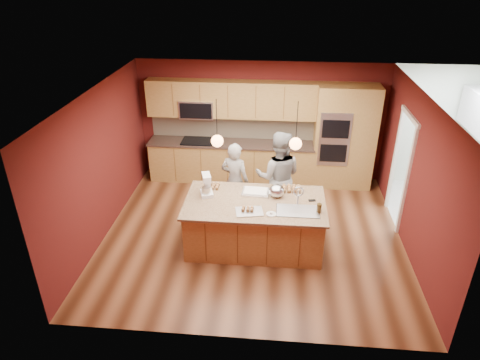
# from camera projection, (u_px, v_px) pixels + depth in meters

# --- Properties ---
(floor) EXTENTS (5.50, 5.50, 0.00)m
(floor) POSITION_uv_depth(u_px,v_px,m) (253.00, 234.00, 8.08)
(floor) COLOR #452312
(floor) RESTS_ON ground
(ceiling) EXTENTS (5.50, 5.50, 0.00)m
(ceiling) POSITION_uv_depth(u_px,v_px,m) (255.00, 94.00, 6.83)
(ceiling) COLOR white
(ceiling) RESTS_ON ground
(wall_back) EXTENTS (5.50, 0.00, 5.50)m
(wall_back) POSITION_uv_depth(u_px,v_px,m) (261.00, 121.00, 9.66)
(wall_back) COLOR #521514
(wall_back) RESTS_ON ground
(wall_front) EXTENTS (5.50, 0.00, 5.50)m
(wall_front) POSITION_uv_depth(u_px,v_px,m) (241.00, 259.00, 5.24)
(wall_front) COLOR #521514
(wall_front) RESTS_ON ground
(wall_left) EXTENTS (0.00, 5.00, 5.00)m
(wall_left) POSITION_uv_depth(u_px,v_px,m) (101.00, 164.00, 7.68)
(wall_left) COLOR #521514
(wall_left) RESTS_ON ground
(wall_right) EXTENTS (0.00, 5.00, 5.00)m
(wall_right) POSITION_uv_depth(u_px,v_px,m) (416.00, 176.00, 7.23)
(wall_right) COLOR #521514
(wall_right) RESTS_ON ground
(cabinet_run) EXTENTS (3.74, 0.64, 2.30)m
(cabinet_run) POSITION_uv_depth(u_px,v_px,m) (230.00, 140.00, 9.66)
(cabinet_run) COLOR olive
(cabinet_run) RESTS_ON floor
(oven_column) EXTENTS (1.30, 0.62, 2.30)m
(oven_column) POSITION_uv_depth(u_px,v_px,m) (344.00, 137.00, 9.33)
(oven_column) COLOR olive
(oven_column) RESTS_ON floor
(doorway_trim) EXTENTS (0.08, 1.11, 2.20)m
(doorway_trim) POSITION_uv_depth(u_px,v_px,m) (400.00, 171.00, 8.08)
(doorway_trim) COLOR white
(doorway_trim) RESTS_ON wall_right
(pendant_left) EXTENTS (0.20, 0.20, 0.80)m
(pendant_left) POSITION_uv_depth(u_px,v_px,m) (217.00, 141.00, 6.92)
(pendant_left) COLOR black
(pendant_left) RESTS_ON ceiling
(pendant_right) EXTENTS (0.20, 0.20, 0.80)m
(pendant_right) POSITION_uv_depth(u_px,v_px,m) (296.00, 144.00, 6.82)
(pendant_right) COLOR black
(pendant_right) RESTS_ON ceiling
(island) EXTENTS (2.43, 1.36, 1.27)m
(island) POSITION_uv_depth(u_px,v_px,m) (255.00, 223.00, 7.58)
(island) COLOR olive
(island) RESTS_ON floor
(person_left) EXTENTS (0.67, 0.54, 1.58)m
(person_left) POSITION_uv_depth(u_px,v_px,m) (235.00, 181.00, 8.29)
(person_left) COLOR black
(person_left) RESTS_ON floor
(person_right) EXTENTS (0.91, 0.72, 1.84)m
(person_right) POSITION_uv_depth(u_px,v_px,m) (278.00, 177.00, 8.16)
(person_right) COLOR gray
(person_right) RESTS_ON floor
(stand_mixer) EXTENTS (0.28, 0.33, 0.40)m
(stand_mixer) POSITION_uv_depth(u_px,v_px,m) (207.00, 186.00, 7.52)
(stand_mixer) COLOR white
(stand_mixer) RESTS_ON island
(sheet_cake) EXTENTS (0.50, 0.38, 0.05)m
(sheet_cake) POSITION_uv_depth(u_px,v_px,m) (256.00, 192.00, 7.65)
(sheet_cake) COLOR white
(sheet_cake) RESTS_ON island
(cooling_rack) EXTENTS (0.49, 0.39, 0.02)m
(cooling_rack) POSITION_uv_depth(u_px,v_px,m) (249.00, 212.00, 7.07)
(cooling_rack) COLOR silver
(cooling_rack) RESTS_ON island
(mixing_bowl) EXTENTS (0.28, 0.28, 0.23)m
(mixing_bowl) POSITION_uv_depth(u_px,v_px,m) (277.00, 191.00, 7.49)
(mixing_bowl) COLOR silver
(mixing_bowl) RESTS_ON island
(plate) EXTENTS (0.17, 0.17, 0.01)m
(plate) POSITION_uv_depth(u_px,v_px,m) (271.00, 214.00, 7.01)
(plate) COLOR silver
(plate) RESTS_ON island
(tumbler) EXTENTS (0.08, 0.08, 0.16)m
(tumbler) POSITION_uv_depth(u_px,v_px,m) (319.00, 208.00, 7.04)
(tumbler) COLOR #3B2A11
(tumbler) RESTS_ON island
(phone) EXTENTS (0.13, 0.09, 0.01)m
(phone) POSITION_uv_depth(u_px,v_px,m) (312.00, 200.00, 7.41)
(phone) COLOR black
(phone) RESTS_ON island
(cupcakes_left) EXTENTS (0.23, 0.23, 0.07)m
(cupcakes_left) POSITION_uv_depth(u_px,v_px,m) (213.00, 186.00, 7.82)
(cupcakes_left) COLOR #B7814A
(cupcakes_left) RESTS_ON island
(cupcakes_rack) EXTENTS (0.22, 0.15, 0.07)m
(cupcakes_rack) POSITION_uv_depth(u_px,v_px,m) (248.00, 209.00, 7.07)
(cupcakes_rack) COLOR #B7814A
(cupcakes_rack) RESTS_ON island
(cupcakes_right) EXTENTS (0.35, 0.26, 0.08)m
(cupcakes_right) POSITION_uv_depth(u_px,v_px,m) (291.00, 189.00, 7.72)
(cupcakes_right) COLOR #B7814A
(cupcakes_right) RESTS_ON island
(washer) EXTENTS (0.65, 0.67, 0.93)m
(washer) POSITION_uv_depth(u_px,v_px,m) (471.00, 201.00, 8.26)
(washer) COLOR white
(washer) RESTS_ON floor
(dryer) EXTENTS (0.67, 0.68, 0.90)m
(dryer) POSITION_uv_depth(u_px,v_px,m) (458.00, 184.00, 8.92)
(dryer) COLOR white
(dryer) RESTS_ON floor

